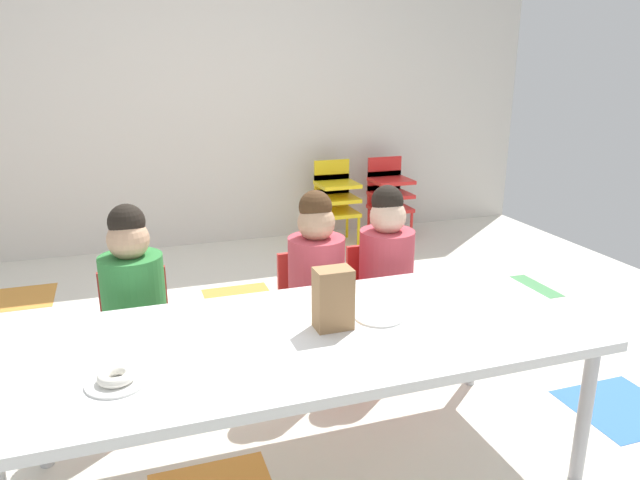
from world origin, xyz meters
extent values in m
cube|color=silver|center=(0.00, 0.00, -0.01)|extent=(5.79, 4.44, 0.02)
cube|color=#336BB2|center=(1.35, -0.90, 0.00)|extent=(0.43, 0.43, 0.00)
cube|color=orange|center=(-1.35, 1.35, 0.00)|extent=(0.43, 0.43, 0.00)
cube|color=orange|center=(0.00, 0.90, 0.00)|extent=(0.43, 0.43, 0.00)
cube|color=#478C51|center=(1.80, 0.45, 0.00)|extent=(0.43, 0.43, 0.00)
cube|color=beige|center=(0.00, 2.22, 1.24)|extent=(5.79, 0.10, 2.47)
cube|color=white|center=(-0.10, -0.85, 0.55)|extent=(2.01, 0.83, 0.04)
cylinder|color=#B2B2B7|center=(0.83, -1.21, 0.27)|extent=(0.05, 0.05, 0.54)
cylinder|color=#B2B2B7|center=(-1.02, -0.50, 0.27)|extent=(0.05, 0.05, 0.54)
cylinder|color=#B2B2B7|center=(0.83, -0.50, 0.27)|extent=(0.05, 0.05, 0.54)
cube|color=red|center=(-0.65, -0.22, 0.30)|extent=(0.32, 0.30, 0.03)
cube|color=red|center=(-0.65, -0.07, 0.45)|extent=(0.29, 0.02, 0.30)
cylinder|color=#2D7A38|center=(-0.65, -0.22, 0.52)|extent=(0.32, 0.32, 0.38)
sphere|color=tan|center=(-0.65, -0.22, 0.78)|extent=(0.17, 0.17, 0.17)
sphere|color=black|center=(-0.65, -0.20, 0.85)|extent=(0.15, 0.15, 0.15)
cylinder|color=red|center=(-0.79, -0.35, 0.15)|extent=(0.02, 0.02, 0.28)
cylinder|color=red|center=(-0.51, -0.35, 0.15)|extent=(0.02, 0.02, 0.28)
cylinder|color=red|center=(-0.79, -0.09, 0.15)|extent=(0.02, 0.02, 0.28)
cylinder|color=red|center=(-0.51, -0.09, 0.15)|extent=(0.02, 0.02, 0.28)
cube|color=red|center=(0.15, -0.22, 0.30)|extent=(0.32, 0.30, 0.03)
cube|color=red|center=(0.15, -0.07, 0.45)|extent=(0.29, 0.02, 0.30)
cylinder|color=#BF3F4C|center=(0.15, -0.22, 0.52)|extent=(0.31, 0.31, 0.38)
sphere|color=tan|center=(0.15, -0.22, 0.78)|extent=(0.17, 0.17, 0.17)
sphere|color=#472D19|center=(0.15, -0.20, 0.85)|extent=(0.15, 0.15, 0.15)
cylinder|color=red|center=(0.01, -0.35, 0.15)|extent=(0.02, 0.02, 0.28)
cylinder|color=red|center=(0.29, -0.35, 0.15)|extent=(0.02, 0.02, 0.28)
cylinder|color=red|center=(0.01, -0.09, 0.15)|extent=(0.02, 0.02, 0.28)
cylinder|color=red|center=(0.29, -0.09, 0.15)|extent=(0.02, 0.02, 0.28)
cube|color=red|center=(0.51, -0.22, 0.30)|extent=(0.32, 0.30, 0.03)
cube|color=red|center=(0.51, -0.07, 0.45)|extent=(0.29, 0.02, 0.30)
cylinder|color=#BF3F4C|center=(0.51, -0.22, 0.52)|extent=(0.29, 0.29, 0.38)
sphere|color=beige|center=(0.51, -0.22, 0.78)|extent=(0.17, 0.17, 0.17)
sphere|color=black|center=(0.51, -0.20, 0.85)|extent=(0.15, 0.15, 0.15)
cylinder|color=red|center=(0.37, -0.35, 0.15)|extent=(0.02, 0.02, 0.28)
cylinder|color=red|center=(0.65, -0.35, 0.15)|extent=(0.02, 0.02, 0.28)
cylinder|color=red|center=(0.37, -0.09, 0.15)|extent=(0.02, 0.02, 0.28)
cylinder|color=red|center=(0.65, -0.09, 0.15)|extent=(0.02, 0.02, 0.28)
cube|color=yellow|center=(1.01, 1.81, 0.26)|extent=(0.32, 0.30, 0.03)
cube|color=yellow|center=(1.01, 1.95, 0.35)|extent=(0.30, 0.02, 0.18)
cube|color=yellow|center=(1.01, 1.81, 0.38)|extent=(0.32, 0.30, 0.03)
cube|color=yellow|center=(1.01, 1.95, 0.47)|extent=(0.30, 0.02, 0.18)
cube|color=yellow|center=(1.01, 1.81, 0.50)|extent=(0.32, 0.30, 0.03)
cube|color=yellow|center=(1.01, 1.95, 0.59)|extent=(0.30, 0.02, 0.18)
cylinder|color=yellow|center=(0.87, 1.68, 0.13)|extent=(0.02, 0.02, 0.26)
cylinder|color=yellow|center=(1.15, 1.68, 0.13)|extent=(0.02, 0.02, 0.26)
cylinder|color=yellow|center=(0.87, 1.94, 0.13)|extent=(0.02, 0.02, 0.26)
cylinder|color=yellow|center=(1.15, 1.94, 0.13)|extent=(0.02, 0.02, 0.26)
cube|color=red|center=(1.50, 1.81, 0.26)|extent=(0.32, 0.30, 0.03)
cube|color=red|center=(1.50, 1.95, 0.35)|extent=(0.30, 0.02, 0.18)
cube|color=red|center=(1.50, 1.81, 0.38)|extent=(0.32, 0.30, 0.03)
cube|color=red|center=(1.50, 1.95, 0.47)|extent=(0.30, 0.02, 0.18)
cube|color=red|center=(1.50, 1.81, 0.50)|extent=(0.32, 0.30, 0.03)
cube|color=red|center=(1.50, 1.95, 0.59)|extent=(0.30, 0.02, 0.18)
cylinder|color=red|center=(1.36, 1.68, 0.13)|extent=(0.02, 0.02, 0.26)
cylinder|color=red|center=(1.64, 1.68, 0.13)|extent=(0.02, 0.02, 0.26)
cylinder|color=red|center=(1.36, 1.94, 0.13)|extent=(0.02, 0.02, 0.26)
cylinder|color=red|center=(1.64, 1.94, 0.13)|extent=(0.02, 0.02, 0.26)
cube|color=#9E754C|center=(0.01, -0.84, 0.68)|extent=(0.13, 0.09, 0.22)
cylinder|color=white|center=(-0.72, -1.00, 0.58)|extent=(0.18, 0.18, 0.01)
cylinder|color=white|center=(0.19, -0.82, 0.58)|extent=(0.18, 0.18, 0.01)
torus|color=white|center=(-0.72, -1.00, 0.60)|extent=(0.11, 0.11, 0.03)
camera|label=1|loc=(-0.65, -2.64, 1.48)|focal=33.35mm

